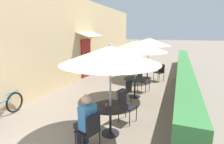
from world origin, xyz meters
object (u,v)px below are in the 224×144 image
coffee_cup_near (107,106)px  cafe_chair_far_right (160,71)px  patio_umbrella_mid (136,46)px  cafe_chair_far_left (137,67)px  seated_patron_near_left (86,120)px  coffee_cup_far (149,64)px  cafe_chair_near_left (90,129)px  patio_table_far (148,68)px  patio_umbrella_near (110,55)px  patio_umbrella_far (149,42)px  cafe_chair_mid_left (126,90)px  cafe_chair_mid_right (142,80)px  patio_table_mid (135,83)px  bicycle_leaning (0,109)px  patio_table_near (110,113)px  cafe_chair_near_right (125,104)px

coffee_cup_near → cafe_chair_far_right: (0.66, 5.57, -0.26)m
patio_umbrella_mid → cafe_chair_far_left: patio_umbrella_mid is taller
seated_patron_near_left → coffee_cup_far: (0.21, 6.63, 0.09)m
cafe_chair_near_left → patio_table_far: size_ratio=1.00×
patio_umbrella_near → cafe_chair_far_left: 6.38m
patio_umbrella_far → cafe_chair_far_left: size_ratio=2.62×
patio_umbrella_far → cafe_chair_far_right: patio_umbrella_far is taller
seated_patron_near_left → patio_table_far: bearing=15.6°
patio_umbrella_near → coffee_cup_far: patio_umbrella_near is taller
cafe_chair_mid_left → cafe_chair_mid_right: (0.26, 1.54, 0.00)m
cafe_chair_mid_left → cafe_chair_mid_right: bearing=5.6°
cafe_chair_mid_right → coffee_cup_far: size_ratio=9.67×
seated_patron_near_left → cafe_chair_far_right: 6.26m
patio_table_mid → patio_umbrella_far: 3.41m
cafe_chair_mid_right → bicycle_leaning: bearing=-24.7°
seated_patron_near_left → coffee_cup_far: 6.63m
patio_table_mid → cafe_chair_mid_right: bearing=80.4°
coffee_cup_far → bicycle_leaning: 7.12m
patio_table_far → patio_table_mid: bearing=-89.2°
patio_table_near → cafe_chair_mid_right: 3.49m
seated_patron_near_left → coffee_cup_far: seated_patron_near_left is taller
cafe_chair_mid_left → cafe_chair_far_right: 3.60m
patio_umbrella_near → patio_umbrella_far: size_ratio=1.00×
patio_table_far → coffee_cup_far: size_ratio=9.68×
coffee_cup_near → bicycle_leaning: (-3.17, -0.36, -0.44)m
cafe_chair_far_left → cafe_chair_near_right: bearing=-47.8°
patio_table_near → patio_umbrella_near: bearing=0.0°
patio_umbrella_mid → cafe_chair_mid_left: bearing=-99.6°
patio_table_near → patio_umbrella_near: patio_umbrella_near is taller
patio_table_near → patio_table_mid: bearing=91.1°
patio_umbrella_near → cafe_chair_near_left: bearing=-101.4°
patio_table_mid → cafe_chair_mid_right: cafe_chair_mid_right is taller
coffee_cup_near → patio_umbrella_mid: 3.07m
cafe_chair_near_left → coffee_cup_near: (0.10, 0.66, 0.26)m
cafe_chair_mid_right → patio_table_far: (-0.17, 2.33, 0.04)m
cafe_chair_near_right → patio_table_mid: (-0.21, 1.95, 0.04)m
cafe_chair_near_right → coffee_cup_far: bearing=-160.7°
cafe_chair_near_right → cafe_chair_far_left: 5.48m
patio_umbrella_near → cafe_chair_near_right: bearing=78.6°
patio_table_far → coffee_cup_near: bearing=-89.6°
cafe_chair_near_right → cafe_chair_far_left: size_ratio=1.00×
patio_table_near → cafe_chair_near_left: (-0.15, -0.76, -0.04)m
bicycle_leaning → patio_table_near: bearing=3.8°
cafe_chair_mid_right → patio_table_far: size_ratio=1.00×
patio_umbrella_mid → coffee_cup_far: (0.00, 3.18, -1.20)m
patio_table_mid → coffee_cup_far: (0.00, 3.18, 0.22)m
seated_patron_near_left → cafe_chair_mid_right: size_ratio=1.44×
cafe_chair_far_left → patio_table_mid: bearing=-45.6°
seated_patron_near_left → patio_umbrella_mid: bearing=13.5°
cafe_chair_mid_right → patio_umbrella_near: bearing=13.9°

